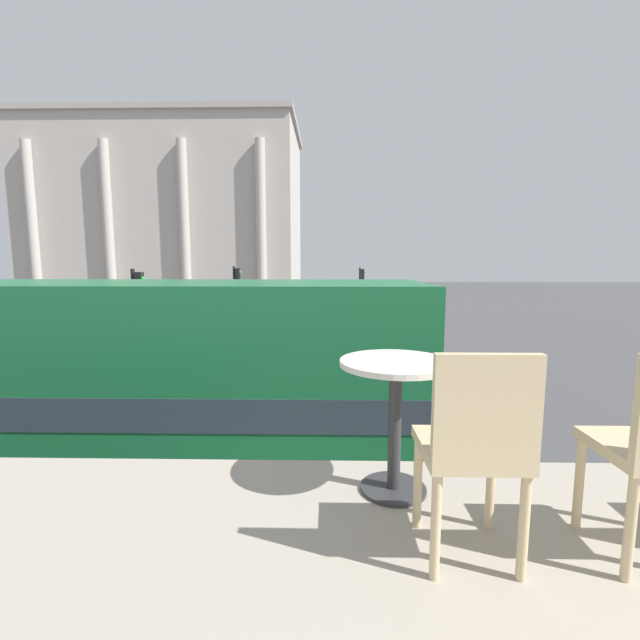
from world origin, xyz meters
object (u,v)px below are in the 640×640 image
at_px(plaza_building_left, 174,217).
at_px(traffic_light_far, 361,289).
at_px(cafe_dining_table, 395,396).
at_px(pedestrian_grey, 340,315).
at_px(pedestrian_yellow, 421,313).
at_px(traffic_light_near, 138,317).
at_px(double_decker_bus, 69,395).
at_px(traffic_light_mid, 236,296).
at_px(cafe_chair_0, 474,444).
at_px(pedestrian_blue, 258,338).

bearing_deg(plaza_building_left, traffic_light_far, -44.53).
relative_size(cafe_dining_table, traffic_light_far, 0.18).
distance_m(cafe_dining_table, pedestrian_grey, 24.65).
bearing_deg(pedestrian_yellow, plaza_building_left, -73.91).
xyz_separation_m(traffic_light_near, pedestrian_yellow, (11.88, 16.22, -1.72)).
distance_m(double_decker_bus, traffic_light_near, 6.36).
bearing_deg(traffic_light_far, traffic_light_mid, -130.33).
xyz_separation_m(traffic_light_mid, pedestrian_grey, (5.21, 6.20, -1.63)).
bearing_deg(pedestrian_grey, pedestrian_yellow, 5.02).
bearing_deg(cafe_dining_table, pedestrian_grey, 89.13).
bearing_deg(traffic_light_far, double_decker_bus, -105.69).
xyz_separation_m(cafe_dining_table, pedestrian_yellow, (5.84, 26.48, -2.60)).
bearing_deg(cafe_chair_0, cafe_dining_table, 105.47).
bearing_deg(cafe_dining_table, traffic_light_far, 86.12).
bearing_deg(plaza_building_left, traffic_light_mid, -64.98).
xyz_separation_m(traffic_light_near, pedestrian_blue, (2.47, 6.56, -1.76)).
bearing_deg(cafe_chair_0, traffic_light_far, 79.84).
xyz_separation_m(cafe_dining_table, cafe_chair_0, (0.23, -0.56, -0.02)).
bearing_deg(traffic_light_near, cafe_dining_table, -59.54).
distance_m(pedestrian_blue, pedestrian_yellow, 13.48).
height_order(cafe_dining_table, traffic_light_far, traffic_light_far).
distance_m(cafe_chair_0, traffic_light_far, 26.72).
bearing_deg(plaza_building_left, cafe_chair_0, -68.99).
xyz_separation_m(double_decker_bus, traffic_light_far, (6.16, 21.95, 0.40)).
xyz_separation_m(traffic_light_far, pedestrian_yellow, (4.07, 0.39, -1.67)).
relative_size(double_decker_bus, traffic_light_far, 2.70).
relative_size(cafe_dining_table, plaza_building_left, 0.03).
relative_size(cafe_dining_table, traffic_light_mid, 0.18).
xyz_separation_m(cafe_dining_table, pedestrian_grey, (0.37, 24.52, -2.49)).
xyz_separation_m(plaza_building_left, traffic_light_near, (11.12, -34.45, -6.63)).
relative_size(double_decker_bus, traffic_light_near, 2.64).
distance_m(cafe_dining_table, plaza_building_left, 48.24).
height_order(double_decker_bus, traffic_light_mid, traffic_light_mid).
relative_size(plaza_building_left, traffic_light_far, 6.74).
height_order(cafe_chair_0, pedestrian_yellow, cafe_chair_0).
bearing_deg(cafe_dining_table, pedestrian_yellow, 77.57).
bearing_deg(pedestrian_yellow, cafe_chair_0, 42.78).
bearing_deg(traffic_light_near, pedestrian_yellow, 53.78).
xyz_separation_m(traffic_light_far, pedestrian_grey, (-1.40, -1.58, -1.56)).
bearing_deg(traffic_light_near, pedestrian_blue, 69.39).
distance_m(cafe_chair_0, plaza_building_left, 48.85).
height_order(cafe_chair_0, pedestrian_blue, cafe_chair_0).
distance_m(double_decker_bus, pedestrian_blue, 12.78).
distance_m(traffic_light_near, traffic_light_mid, 8.14).
relative_size(plaza_building_left, pedestrian_yellow, 16.36).
height_order(traffic_light_mid, pedestrian_grey, traffic_light_mid).
height_order(traffic_light_mid, pedestrian_blue, traffic_light_mid).
relative_size(double_decker_bus, cafe_dining_table, 14.90).
distance_m(pedestrian_yellow, pedestrian_grey, 5.81).
xyz_separation_m(double_decker_bus, cafe_chair_0, (4.63, -4.71, 1.31)).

